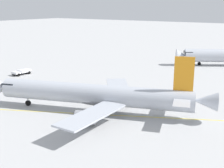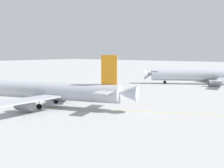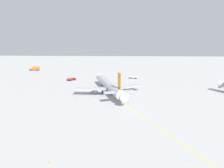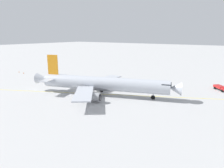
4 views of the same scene
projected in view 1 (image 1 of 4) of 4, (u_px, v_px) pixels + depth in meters
The scene contains 4 objects.
ground_plane at pixel (86, 113), 53.93m from camera, with size 600.00×600.00×0.00m, color #B2B2B2.
airliner_main at pixel (96, 95), 53.67m from camera, with size 28.84×40.20×10.86m.
pushback_tug_truck at pixel (22, 72), 83.94m from camera, with size 5.41×2.66×1.30m.
taxiway_centreline at pixel (105, 115), 53.17m from camera, with size 82.22×165.94×0.01m.
Camera 1 is at (-39.29, -32.57, 18.82)m, focal length 48.07 mm.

